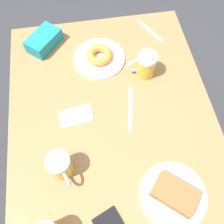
% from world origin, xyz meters
% --- Properties ---
extents(ground_plane, '(8.00, 8.00, 0.00)m').
position_xyz_m(ground_plane, '(0.00, 0.00, 0.00)').
color(ground_plane, '#333338').
extents(table, '(0.83, 1.09, 0.70)m').
position_xyz_m(table, '(0.00, 0.00, 0.65)').
color(table, '#997044').
rests_on(table, ground_plane).
extents(plate_with_cake, '(0.23, 0.23, 0.05)m').
position_xyz_m(plate_with_cake, '(-0.16, 0.35, 0.72)').
color(plate_with_cake, white).
rests_on(plate_with_cake, table).
extents(plate_with_donut, '(0.23, 0.23, 0.05)m').
position_xyz_m(plate_with_donut, '(0.01, -0.29, 0.72)').
color(plate_with_donut, white).
rests_on(plate_with_donut, table).
extents(beer_mug_center, '(0.08, 0.12, 0.11)m').
position_xyz_m(beer_mug_center, '(0.21, 0.20, 0.76)').
color(beer_mug_center, gold).
rests_on(beer_mug_center, table).
extents(beer_mug_right, '(0.12, 0.08, 0.11)m').
position_xyz_m(beer_mug_right, '(-0.17, -0.18, 0.76)').
color(beer_mug_right, gold).
rests_on(beer_mug_right, table).
extents(napkin_folded, '(0.14, 0.09, 0.00)m').
position_xyz_m(napkin_folded, '(0.14, -0.02, 0.71)').
color(napkin_folded, white).
rests_on(napkin_folded, table).
extents(fork, '(0.10, 0.16, 0.00)m').
position_xyz_m(fork, '(-0.26, -0.42, 0.71)').
color(fork, silver).
rests_on(fork, table).
extents(knife, '(0.06, 0.20, 0.00)m').
position_xyz_m(knife, '(-0.08, -0.01, 0.71)').
color(knife, silver).
rests_on(knife, table).
extents(blue_pouch, '(0.18, 0.19, 0.06)m').
position_xyz_m(blue_pouch, '(0.25, -0.41, 0.73)').
color(blue_pouch, teal).
rests_on(blue_pouch, table).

